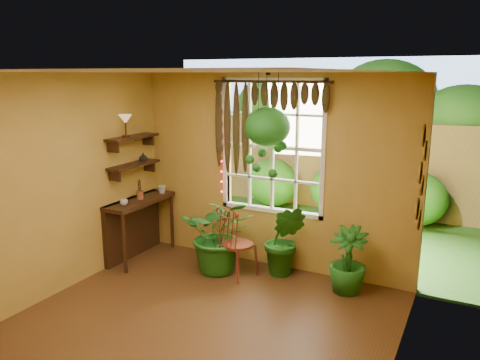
# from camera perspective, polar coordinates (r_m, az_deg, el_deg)

# --- Properties ---
(floor) EXTENTS (4.50, 4.50, 0.00)m
(floor) POSITION_cam_1_polar(r_m,az_deg,el_deg) (5.12, -7.11, -18.87)
(floor) COLOR #523317
(floor) RESTS_ON ground
(ceiling) EXTENTS (4.50, 4.50, 0.00)m
(ceiling) POSITION_cam_1_polar(r_m,az_deg,el_deg) (4.36, -8.11, 12.95)
(ceiling) COLOR white
(ceiling) RESTS_ON wall_back
(wall_back) EXTENTS (4.00, 0.00, 4.00)m
(wall_back) POSITION_cam_1_polar(r_m,az_deg,el_deg) (6.47, 3.86, 0.93)
(wall_back) COLOR gold
(wall_back) RESTS_ON floor
(wall_left) EXTENTS (0.00, 4.50, 4.50)m
(wall_left) POSITION_cam_1_polar(r_m,az_deg,el_deg) (5.90, -23.73, -1.30)
(wall_left) COLOR gold
(wall_left) RESTS_ON floor
(wall_right) EXTENTS (0.00, 4.50, 4.50)m
(wall_right) POSITION_cam_1_polar(r_m,az_deg,el_deg) (3.84, 18.06, -8.14)
(wall_right) COLOR gold
(wall_right) RESTS_ON floor
(window) EXTENTS (1.52, 0.10, 1.86)m
(window) POSITION_cam_1_polar(r_m,az_deg,el_deg) (6.44, 4.02, 4.03)
(window) COLOR white
(window) RESTS_ON wall_back
(valance_vine) EXTENTS (1.70, 0.12, 1.10)m
(valance_vine) POSITION_cam_1_polar(r_m,az_deg,el_deg) (6.30, 2.94, 9.14)
(valance_vine) COLOR #331E0E
(valance_vine) RESTS_ON window
(string_lights) EXTENTS (0.03, 0.03, 1.54)m
(string_lights) POSITION_cam_1_polar(r_m,az_deg,el_deg) (6.68, -2.30, 4.82)
(string_lights) COLOR #FF2633
(string_lights) RESTS_ON window
(wall_plates) EXTENTS (0.04, 0.32, 1.10)m
(wall_plates) POSITION_cam_1_polar(r_m,az_deg,el_deg) (5.49, 21.15, 0.07)
(wall_plates) COLOR beige
(wall_plates) RESTS_ON wall_right
(counter_ledge) EXTENTS (0.40, 1.20, 0.90)m
(counter_ledge) POSITION_cam_1_polar(r_m,az_deg,el_deg) (7.12, -12.69, -4.88)
(counter_ledge) COLOR #331E0E
(counter_ledge) RESTS_ON floor
(shelf_lower) EXTENTS (0.25, 0.90, 0.04)m
(shelf_lower) POSITION_cam_1_polar(r_m,az_deg,el_deg) (6.90, -12.81, 1.81)
(shelf_lower) COLOR #331E0E
(shelf_lower) RESTS_ON wall_left
(shelf_upper) EXTENTS (0.25, 0.90, 0.04)m
(shelf_upper) POSITION_cam_1_polar(r_m,az_deg,el_deg) (6.83, -12.98, 5.10)
(shelf_upper) COLOR #331E0E
(shelf_upper) RESTS_ON wall_left
(backyard) EXTENTS (14.00, 10.00, 12.00)m
(backyard) POSITION_cam_1_polar(r_m,az_deg,el_deg) (10.77, 14.98, 4.95)
(backyard) COLOR #2A5618
(backyard) RESTS_ON ground
(windsor_chair) EXTENTS (0.53, 0.55, 1.14)m
(windsor_chair) POSITION_cam_1_polar(r_m,az_deg,el_deg) (6.34, -0.50, -8.92)
(windsor_chair) COLOR maroon
(windsor_chair) RESTS_ON floor
(potted_plant_left) EXTENTS (1.21, 1.13, 1.08)m
(potted_plant_left) POSITION_cam_1_polar(r_m,az_deg,el_deg) (6.44, -2.47, -6.60)
(potted_plant_left) COLOR #165115
(potted_plant_left) RESTS_ON floor
(potted_plant_mid) EXTENTS (0.61, 0.53, 0.99)m
(potted_plant_mid) POSITION_cam_1_polar(r_m,az_deg,el_deg) (6.36, 5.44, -7.30)
(potted_plant_mid) COLOR #165115
(potted_plant_mid) RESTS_ON floor
(potted_plant_right) EXTENTS (0.49, 0.49, 0.84)m
(potted_plant_right) POSITION_cam_1_polar(r_m,az_deg,el_deg) (6.04, 13.00, -9.49)
(potted_plant_right) COLOR #165115
(potted_plant_right) RESTS_ON floor
(hanging_basket) EXTENTS (0.60, 0.60, 1.36)m
(hanging_basket) POSITION_cam_1_polar(r_m,az_deg,el_deg) (6.17, 3.36, 5.74)
(hanging_basket) COLOR black
(hanging_basket) RESTS_ON ceiling
(cup_a) EXTENTS (0.12, 0.12, 0.09)m
(cup_a) POSITION_cam_1_polar(r_m,az_deg,el_deg) (6.67, -13.97, -2.65)
(cup_a) COLOR silver
(cup_a) RESTS_ON counter_ledge
(cup_b) EXTENTS (0.14, 0.14, 0.11)m
(cup_b) POSITION_cam_1_polar(r_m,az_deg,el_deg) (7.23, -9.50, -1.15)
(cup_b) COLOR beige
(cup_b) RESTS_ON counter_ledge
(brush_jar) EXTENTS (0.10, 0.10, 0.36)m
(brush_jar) POSITION_cam_1_polar(r_m,az_deg,el_deg) (6.93, -12.12, -1.13)
(brush_jar) COLOR #98442C
(brush_jar) RESTS_ON counter_ledge
(shelf_vase) EXTENTS (0.13, 0.13, 0.13)m
(shelf_vase) POSITION_cam_1_polar(r_m,az_deg,el_deg) (7.04, -11.72, 2.76)
(shelf_vase) COLOR #B2AD99
(shelf_vase) RESTS_ON shelf_lower
(tiffany_lamp) EXTENTS (0.19, 0.19, 0.32)m
(tiffany_lamp) POSITION_cam_1_polar(r_m,az_deg,el_deg) (6.68, -13.80, 7.05)
(tiffany_lamp) COLOR #553018
(tiffany_lamp) RESTS_ON shelf_upper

